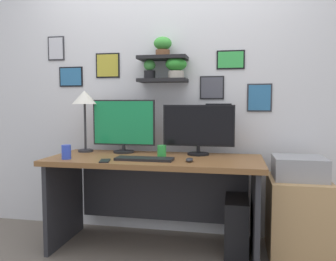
{
  "coord_description": "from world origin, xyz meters",
  "views": [
    {
      "loc": [
        0.62,
        -2.6,
        1.18
      ],
      "look_at": [
        0.1,
        0.05,
        0.96
      ],
      "focal_mm": 36.4,
      "sensor_mm": 36.0,
      "label": 1
    }
  ],
  "objects_px": {
    "drawer_cabinet": "(298,217)",
    "cell_phone": "(105,161)",
    "monitor_left": "(124,125)",
    "printer": "(299,168)",
    "computer_tower_right": "(237,225)",
    "water_cup": "(66,152)",
    "computer_mouse": "(189,160)",
    "desk_lamp": "(85,101)",
    "monitor_right": "(199,128)",
    "keyboard": "(144,159)",
    "desk": "(156,182)",
    "pen_cup": "(162,152)"
  },
  "relations": [
    {
      "from": "drawer_cabinet",
      "to": "cell_phone",
      "type": "bearing_deg",
      "value": -165.86
    },
    {
      "from": "cell_phone",
      "to": "monitor_left",
      "type": "bearing_deg",
      "value": 76.57
    },
    {
      "from": "printer",
      "to": "computer_tower_right",
      "type": "distance_m",
      "value": 0.66
    },
    {
      "from": "water_cup",
      "to": "monitor_left",
      "type": "bearing_deg",
      "value": 52.28
    },
    {
      "from": "cell_phone",
      "to": "computer_mouse",
      "type": "bearing_deg",
      "value": -4.69
    },
    {
      "from": "desk_lamp",
      "to": "drawer_cabinet",
      "type": "xyz_separation_m",
      "value": [
        1.79,
        -0.09,
        -0.9
      ]
    },
    {
      "from": "monitor_left",
      "to": "monitor_right",
      "type": "bearing_deg",
      "value": -0.0
    },
    {
      "from": "cell_phone",
      "to": "drawer_cabinet",
      "type": "bearing_deg",
      "value": -0.19
    },
    {
      "from": "printer",
      "to": "computer_tower_right",
      "type": "height_order",
      "value": "printer"
    },
    {
      "from": "keyboard",
      "to": "computer_mouse",
      "type": "height_order",
      "value": "computer_mouse"
    },
    {
      "from": "monitor_left",
      "to": "printer",
      "type": "relative_size",
      "value": 1.46
    },
    {
      "from": "drawer_cabinet",
      "to": "computer_tower_right",
      "type": "bearing_deg",
      "value": -174.68
    },
    {
      "from": "desk",
      "to": "printer",
      "type": "distance_m",
      "value": 1.12
    },
    {
      "from": "desk_lamp",
      "to": "water_cup",
      "type": "xyz_separation_m",
      "value": [
        0.03,
        -0.4,
        -0.4
      ]
    },
    {
      "from": "cell_phone",
      "to": "drawer_cabinet",
      "type": "xyz_separation_m",
      "value": [
        1.43,
        0.36,
        -0.45
      ]
    },
    {
      "from": "desk",
      "to": "drawer_cabinet",
      "type": "distance_m",
      "value": 1.14
    },
    {
      "from": "desk_lamp",
      "to": "keyboard",
      "type": "bearing_deg",
      "value": -27.99
    },
    {
      "from": "monitor_right",
      "to": "water_cup",
      "type": "xyz_separation_m",
      "value": [
        -0.98,
        -0.42,
        -0.17
      ]
    },
    {
      "from": "computer_mouse",
      "to": "drawer_cabinet",
      "type": "distance_m",
      "value": 0.97
    },
    {
      "from": "desk_lamp",
      "to": "water_cup",
      "type": "bearing_deg",
      "value": -86.3
    },
    {
      "from": "desk_lamp",
      "to": "pen_cup",
      "type": "relative_size",
      "value": 5.43
    },
    {
      "from": "keyboard",
      "to": "drawer_cabinet",
      "type": "height_order",
      "value": "keyboard"
    },
    {
      "from": "desk",
      "to": "keyboard",
      "type": "xyz_separation_m",
      "value": [
        -0.05,
        -0.19,
        0.22
      ]
    },
    {
      "from": "drawer_cabinet",
      "to": "pen_cup",
      "type": "bearing_deg",
      "value": -173.84
    },
    {
      "from": "desk_lamp",
      "to": "pen_cup",
      "type": "height_order",
      "value": "desk_lamp"
    },
    {
      "from": "keyboard",
      "to": "desk_lamp",
      "type": "xyz_separation_m",
      "value": [
        -0.63,
        0.34,
        0.44
      ]
    },
    {
      "from": "drawer_cabinet",
      "to": "desk_lamp",
      "type": "bearing_deg",
      "value": 177.26
    },
    {
      "from": "monitor_left",
      "to": "cell_phone",
      "type": "bearing_deg",
      "value": -89.1
    },
    {
      "from": "drawer_cabinet",
      "to": "computer_tower_right",
      "type": "relative_size",
      "value": 1.38
    },
    {
      "from": "computer_mouse",
      "to": "pen_cup",
      "type": "relative_size",
      "value": 0.9
    },
    {
      "from": "computer_mouse",
      "to": "computer_tower_right",
      "type": "distance_m",
      "value": 0.68
    },
    {
      "from": "pen_cup",
      "to": "printer",
      "type": "bearing_deg",
      "value": 6.16
    },
    {
      "from": "monitor_left",
      "to": "monitor_right",
      "type": "distance_m",
      "value": 0.65
    },
    {
      "from": "monitor_left",
      "to": "computer_mouse",
      "type": "xyz_separation_m",
      "value": [
        0.63,
        -0.36,
        -0.23
      ]
    },
    {
      "from": "keyboard",
      "to": "water_cup",
      "type": "distance_m",
      "value": 0.61
    },
    {
      "from": "water_cup",
      "to": "printer",
      "type": "distance_m",
      "value": 1.79
    },
    {
      "from": "monitor_right",
      "to": "computer_mouse",
      "type": "distance_m",
      "value": 0.42
    },
    {
      "from": "drawer_cabinet",
      "to": "monitor_right",
      "type": "bearing_deg",
      "value": 172.34
    },
    {
      "from": "desk_lamp",
      "to": "computer_mouse",
      "type": "bearing_deg",
      "value": -19.24
    },
    {
      "from": "keyboard",
      "to": "computer_tower_right",
      "type": "height_order",
      "value": "keyboard"
    },
    {
      "from": "computer_mouse",
      "to": "drawer_cabinet",
      "type": "xyz_separation_m",
      "value": [
        0.81,
        0.26,
        -0.46
      ]
    },
    {
      "from": "desk",
      "to": "drawer_cabinet",
      "type": "bearing_deg",
      "value": 2.89
    },
    {
      "from": "keyboard",
      "to": "water_cup",
      "type": "xyz_separation_m",
      "value": [
        -0.61,
        -0.06,
        0.05
      ]
    },
    {
      "from": "computer_mouse",
      "to": "printer",
      "type": "relative_size",
      "value": 0.24
    },
    {
      "from": "computer_mouse",
      "to": "cell_phone",
      "type": "height_order",
      "value": "computer_mouse"
    },
    {
      "from": "monitor_left",
      "to": "computer_mouse",
      "type": "bearing_deg",
      "value": -29.96
    },
    {
      "from": "computer_mouse",
      "to": "pen_cup",
      "type": "bearing_deg",
      "value": 149.42
    },
    {
      "from": "desk",
      "to": "monitor_right",
      "type": "relative_size",
      "value": 2.84
    },
    {
      "from": "pen_cup",
      "to": "water_cup",
      "type": "xyz_separation_m",
      "value": [
        -0.71,
        -0.2,
        0.01
      ]
    },
    {
      "from": "drawer_cabinet",
      "to": "computer_tower_right",
      "type": "distance_m",
      "value": 0.47
    }
  ]
}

